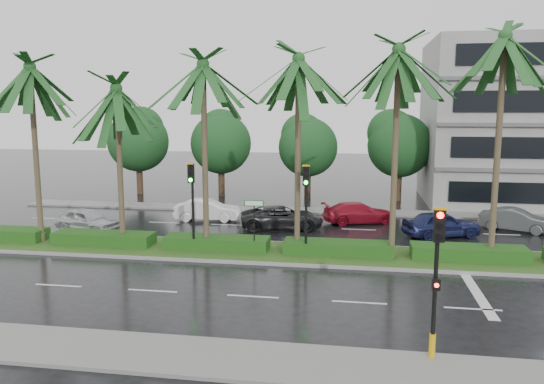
% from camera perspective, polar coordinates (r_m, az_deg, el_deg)
% --- Properties ---
extents(ground, '(120.00, 120.00, 0.00)m').
position_cam_1_polar(ground, '(25.20, 0.13, -7.30)').
color(ground, black).
rests_on(ground, ground).
extents(near_sidewalk, '(40.00, 2.40, 0.12)m').
position_cam_1_polar(near_sidewalk, '(15.84, -5.89, -17.36)').
color(near_sidewalk, slate).
rests_on(near_sidewalk, ground).
extents(far_sidewalk, '(40.00, 2.00, 0.12)m').
position_cam_1_polar(far_sidewalk, '(36.76, 3.04, -1.99)').
color(far_sidewalk, slate).
rests_on(far_sidewalk, ground).
extents(median, '(36.00, 4.00, 0.15)m').
position_cam_1_polar(median, '(26.12, 0.47, -6.52)').
color(median, gray).
rests_on(median, ground).
extents(hedge, '(35.20, 1.40, 0.60)m').
position_cam_1_polar(hedge, '(26.03, 0.47, -5.73)').
color(hedge, '#1E4012').
rests_on(hedge, median).
extents(lane_markings, '(34.00, 13.06, 0.01)m').
position_cam_1_polar(lane_markings, '(24.51, 7.06, -7.82)').
color(lane_markings, silver).
rests_on(lane_markings, ground).
extents(palm_row, '(26.30, 4.20, 10.83)m').
position_cam_1_polar(palm_row, '(25.44, -2.33, 12.38)').
color(palm_row, '#463B28').
rests_on(palm_row, median).
extents(signal_near, '(0.34, 0.45, 4.36)m').
position_cam_1_polar(signal_near, '(15.37, 17.24, -8.74)').
color(signal_near, black).
rests_on(signal_near, near_sidewalk).
extents(signal_median_left, '(0.34, 0.42, 4.36)m').
position_cam_1_polar(signal_median_left, '(25.72, -8.60, -0.21)').
color(signal_median_left, black).
rests_on(signal_median_left, median).
extents(signal_median_right, '(0.34, 0.42, 4.36)m').
position_cam_1_polar(signal_median_right, '(24.63, 3.69, -0.53)').
color(signal_median_right, black).
rests_on(signal_median_right, median).
extents(street_sign, '(0.95, 0.09, 2.60)m').
position_cam_1_polar(street_sign, '(25.32, -1.94, -2.27)').
color(street_sign, black).
rests_on(street_sign, median).
extents(bg_trees, '(33.09, 5.19, 7.50)m').
position_cam_1_polar(bg_trees, '(41.69, 4.40, 5.57)').
color(bg_trees, '#362D18').
rests_on(bg_trees, ground).
extents(building, '(16.00, 10.00, 12.00)m').
position_cam_1_polar(building, '(43.94, 26.80, 6.67)').
color(building, gray).
rests_on(building, ground).
extents(car_silver, '(2.65, 4.26, 1.35)m').
position_cam_1_polar(car_silver, '(32.42, -19.24, -2.87)').
color(car_silver, silver).
rests_on(car_silver, ground).
extents(car_white, '(1.82, 4.24, 1.36)m').
position_cam_1_polar(car_white, '(33.87, -6.97, -1.93)').
color(car_white, white).
rests_on(car_white, ground).
extents(car_darkgrey, '(3.14, 5.21, 1.35)m').
position_cam_1_polar(car_darkgrey, '(31.35, 1.07, -2.76)').
color(car_darkgrey, '#232426').
rests_on(car_darkgrey, ground).
extents(car_red, '(3.12, 4.82, 1.30)m').
position_cam_1_polar(car_red, '(33.31, 9.32, -2.22)').
color(car_red, maroon).
rests_on(car_red, ground).
extents(car_blue, '(3.05, 4.56, 1.44)m').
position_cam_1_polar(car_blue, '(30.84, 17.74, -3.30)').
color(car_blue, '#1A204E').
rests_on(car_blue, ground).
extents(car_grey, '(2.81, 4.22, 1.32)m').
position_cam_1_polar(car_grey, '(33.84, 24.76, -2.75)').
color(car_grey, '#535657').
rests_on(car_grey, ground).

